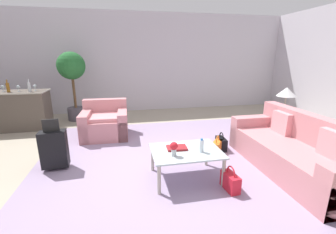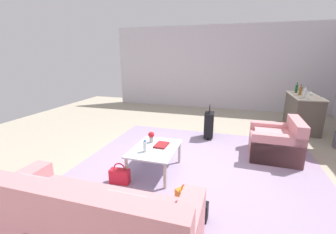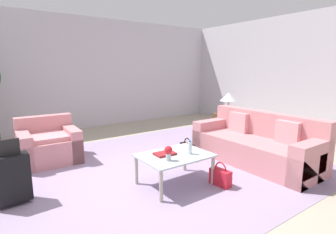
# 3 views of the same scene
# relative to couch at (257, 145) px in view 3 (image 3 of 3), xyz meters

# --- Properties ---
(ground_plane) EXTENTS (12.00, 12.00, 0.00)m
(ground_plane) POSITION_rel_couch_xyz_m (-2.20, 0.60, -0.31)
(ground_plane) COLOR #A89E89
(wall_back) EXTENTS (10.24, 0.12, 3.10)m
(wall_back) POSITION_rel_couch_xyz_m (-2.20, 4.66, 1.24)
(wall_back) COLOR silver
(wall_back) RESTS_ON ground
(wall_right) EXTENTS (0.12, 8.00, 3.10)m
(wall_right) POSITION_rel_couch_xyz_m (2.86, 0.60, 1.24)
(wall_right) COLOR silver
(wall_right) RESTS_ON ground
(area_rug) EXTENTS (5.20, 4.40, 0.01)m
(area_rug) POSITION_rel_couch_xyz_m (-1.60, 0.80, -0.30)
(area_rug) COLOR #9984A3
(area_rug) RESTS_ON ground
(couch) EXTENTS (0.93, 2.29, 0.90)m
(couch) POSITION_rel_couch_xyz_m (0.00, 0.00, 0.00)
(couch) COLOR #C67F84
(couch) RESTS_ON ground
(armchair) EXTENTS (1.02, 0.95, 0.81)m
(armchair) POSITION_rel_couch_xyz_m (-3.10, 2.27, -0.02)
(armchair) COLOR #C67F84
(armchair) RESTS_ON ground
(coffee_table) EXTENTS (1.02, 0.75, 0.46)m
(coffee_table) POSITION_rel_couch_xyz_m (-1.80, 0.10, 0.09)
(coffee_table) COLOR silver
(coffee_table) RESTS_ON ground
(water_bottle) EXTENTS (0.06, 0.06, 0.20)m
(water_bottle) POSITION_rel_couch_xyz_m (-1.60, 0.00, 0.24)
(water_bottle) COLOR silver
(water_bottle) RESTS_ON coffee_table
(coffee_table_book) EXTENTS (0.30, 0.22, 0.03)m
(coffee_table_book) POSITION_rel_couch_xyz_m (-1.92, 0.18, 0.16)
(coffee_table_book) COLOR maroon
(coffee_table_book) RESTS_ON coffee_table
(flower_vase) EXTENTS (0.11, 0.11, 0.21)m
(flower_vase) POSITION_rel_couch_xyz_m (-2.02, -0.05, 0.27)
(flower_vase) COLOR #B2B7BC
(flower_vase) RESTS_ON coffee_table
(side_table) EXTENTS (0.56, 0.56, 0.57)m
(side_table) POSITION_rel_couch_xyz_m (1.00, 1.60, -0.02)
(side_table) COLOR #513823
(side_table) RESTS_ON ground
(table_lamp) EXTENTS (0.43, 0.43, 0.53)m
(table_lamp) POSITION_rel_couch_xyz_m (1.00, 1.60, 0.68)
(table_lamp) COLOR #ADA899
(table_lamp) RESTS_ON side_table
(suitcase_black) EXTENTS (0.41, 0.24, 0.85)m
(suitcase_black) POSITION_rel_couch_xyz_m (-3.80, 0.80, 0.05)
(suitcase_black) COLOR black
(suitcase_black) RESTS_ON ground
(handbag_orange) EXTENTS (0.31, 0.34, 0.36)m
(handbag_orange) POSITION_rel_couch_xyz_m (-0.97, 0.84, -0.18)
(handbag_orange) COLOR orange
(handbag_orange) RESTS_ON ground
(handbag_red) EXTENTS (0.17, 0.33, 0.36)m
(handbag_red) POSITION_rel_couch_xyz_m (-1.28, -0.32, -0.18)
(handbag_red) COLOR red
(handbag_red) RESTS_ON ground
(handbag_black) EXTENTS (0.16, 0.33, 0.36)m
(handbag_black) POSITION_rel_couch_xyz_m (-0.82, 0.99, -0.18)
(handbag_black) COLOR black
(handbag_black) RESTS_ON ground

